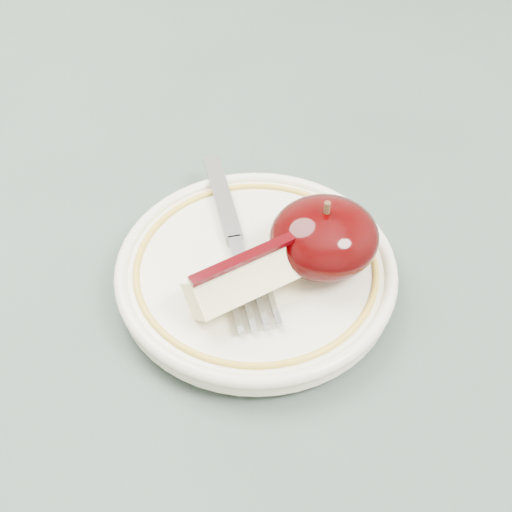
{
  "coord_description": "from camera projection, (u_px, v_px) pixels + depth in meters",
  "views": [
    {
      "loc": [
        -0.05,
        -0.33,
        1.11
      ],
      "look_at": [
        -0.01,
        -0.03,
        0.78
      ],
      "focal_mm": 50.0,
      "sensor_mm": 36.0,
      "label": 1
    }
  ],
  "objects": [
    {
      "name": "table",
      "position": [
        260.0,
        325.0,
        0.56
      ],
      "size": [
        0.9,
        0.9,
        0.75
      ],
      "color": "brown",
      "rests_on": "ground"
    },
    {
      "name": "plate",
      "position": [
        256.0,
        271.0,
        0.46
      ],
      "size": [
        0.18,
        0.18,
        0.02
      ],
      "color": "beige",
      "rests_on": "table"
    },
    {
      "name": "apple_half",
      "position": [
        324.0,
        237.0,
        0.45
      ],
      "size": [
        0.07,
        0.07,
        0.05
      ],
      "color": "black",
      "rests_on": "plate"
    },
    {
      "name": "apple_wedge",
      "position": [
        249.0,
        276.0,
        0.43
      ],
      "size": [
        0.08,
        0.06,
        0.04
      ],
      "rotation": [
        0.0,
        0.0,
        0.4
      ],
      "color": "#FFF1BB",
      "rests_on": "plate"
    },
    {
      "name": "fork",
      "position": [
        235.0,
        240.0,
        0.47
      ],
      "size": [
        0.03,
        0.16,
        0.0
      ],
      "rotation": [
        0.0,
        0.0,
        1.65
      ],
      "color": "#92949A",
      "rests_on": "plate"
    }
  ]
}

